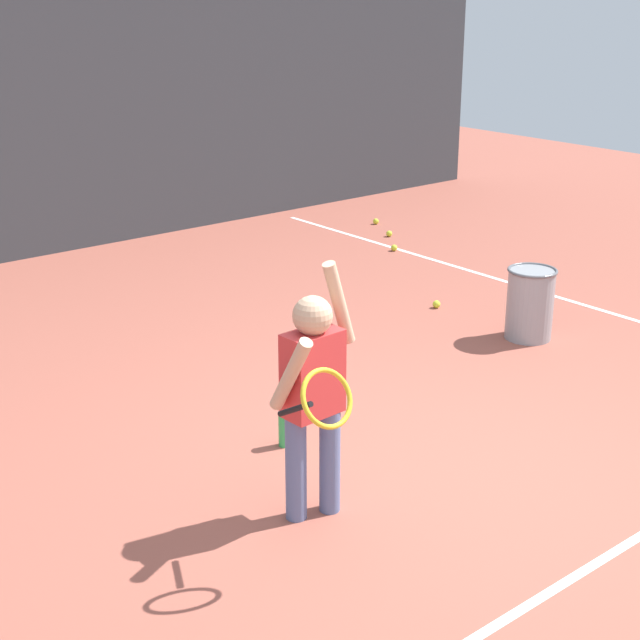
% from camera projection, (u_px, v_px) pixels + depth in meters
% --- Properties ---
extents(ground_plane, '(20.00, 20.00, 0.00)m').
position_uv_depth(ground_plane, '(462.00, 479.00, 5.32)').
color(ground_plane, '#9E5142').
extents(court_line_baseline, '(9.00, 0.05, 0.00)m').
position_uv_depth(court_line_baseline, '(609.00, 555.00, 4.61)').
color(court_line_baseline, white).
rests_on(court_line_baseline, ground).
extents(court_line_sideline, '(0.05, 9.00, 0.00)m').
position_uv_depth(court_line_sideline, '(623.00, 317.00, 7.87)').
color(court_line_sideline, white).
rests_on(court_line_sideline, ground).
extents(back_fence_windscreen, '(12.47, 0.08, 2.97)m').
position_uv_depth(back_fence_windscreen, '(16.00, 108.00, 9.07)').
color(back_fence_windscreen, '#383D42').
rests_on(back_fence_windscreen, ground).
extents(fence_post_2, '(0.09, 0.09, 3.12)m').
position_uv_depth(fence_post_2, '(192.00, 85.00, 10.30)').
color(fence_post_2, slate).
rests_on(fence_post_2, ground).
extents(fence_post_3, '(0.09, 0.09, 3.12)m').
position_uv_depth(fence_post_3, '(450.00, 65.00, 12.72)').
color(fence_post_3, slate).
rests_on(fence_post_3, ground).
extents(tennis_player, '(0.70, 0.60, 1.35)m').
position_uv_depth(tennis_player, '(313.00, 389.00, 4.71)').
color(tennis_player, slate).
rests_on(tennis_player, ground).
extents(ball_hopper, '(0.38, 0.38, 0.56)m').
position_uv_depth(ball_hopper, '(530.00, 303.00, 7.32)').
color(ball_hopper, gray).
rests_on(ball_hopper, ground).
extents(water_bottle, '(0.07, 0.07, 0.22)m').
position_uv_depth(water_bottle, '(284.00, 429.00, 5.66)').
color(water_bottle, green).
rests_on(water_bottle, ground).
extents(tennis_ball_0, '(0.07, 0.07, 0.07)m').
position_uv_depth(tennis_ball_0, '(376.00, 221.00, 10.83)').
color(tennis_ball_0, '#CCE033').
rests_on(tennis_ball_0, ground).
extents(tennis_ball_2, '(0.07, 0.07, 0.07)m').
position_uv_depth(tennis_ball_2, '(437.00, 304.00, 8.07)').
color(tennis_ball_2, '#CCE033').
rests_on(tennis_ball_2, ground).
extents(tennis_ball_3, '(0.07, 0.07, 0.07)m').
position_uv_depth(tennis_ball_3, '(394.00, 248.00, 9.76)').
color(tennis_ball_3, '#CCE033').
rests_on(tennis_ball_3, ground).
extents(tennis_ball_7, '(0.07, 0.07, 0.07)m').
position_uv_depth(tennis_ball_7, '(389.00, 234.00, 10.30)').
color(tennis_ball_7, '#CCE033').
rests_on(tennis_ball_7, ground).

